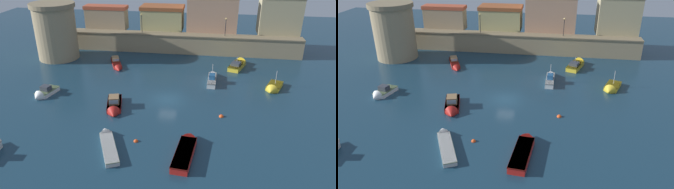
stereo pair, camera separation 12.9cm
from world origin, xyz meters
TOP-DOWN VIEW (x-y plane):
  - ground_plane at (0.00, 0.00)m, footprint 120.30×120.30m
  - quay_wall at (0.00, 21.35)m, footprint 45.46×2.90m
  - old_town_backdrop at (4.67, 24.88)m, footprint 43.40×5.39m
  - fortress_tower at (-23.30, 14.67)m, footprint 8.09×8.09m
  - quay_lamp_0 at (-8.39, 21.35)m, footprint 0.32×0.32m
  - quay_lamp_1 at (8.01, 21.35)m, footprint 0.32×0.32m
  - moored_boat_0 at (3.85, -12.21)m, footprint 2.38×7.34m
  - moored_boat_1 at (-4.91, -12.10)m, footprint 4.39×7.26m
  - moored_boat_2 at (-11.07, 11.92)m, footprint 4.04×6.84m
  - moored_boat_3 at (15.37, 5.51)m, footprint 3.33×4.76m
  - moored_boat_4 at (6.12, 7.58)m, footprint 1.41×6.33m
  - moored_boat_5 at (-6.65, -4.04)m, footprint 3.23×6.12m
  - moored_boat_6 at (-18.02, -1.53)m, footprint 2.68×4.61m
  - moored_boat_7 at (10.61, 14.87)m, footprint 3.80×6.44m
  - mooring_buoy_0 at (-1.96, -11.06)m, footprint 0.53×0.53m
  - mooring_buoy_1 at (7.62, -3.93)m, footprint 0.61×0.61m

SIDE VIEW (x-z plane):
  - ground_plane at x=0.00m, z-range 0.00..0.00m
  - mooring_buoy_0 at x=-1.96m, z-range -0.27..0.27m
  - mooring_buoy_1 at x=7.62m, z-range -0.31..0.31m
  - moored_boat_1 at x=-4.91m, z-range -0.38..0.96m
  - moored_boat_3 at x=15.37m, z-range -1.30..1.98m
  - moored_boat_2 at x=-11.07m, z-range -0.43..1.13m
  - moored_boat_6 at x=-18.02m, z-range -0.53..1.38m
  - moored_boat_0 at x=3.85m, z-range -0.41..1.26m
  - moored_boat_5 at x=-6.65m, z-range -0.59..1.54m
  - moored_boat_7 at x=10.61m, z-range -0.82..1.77m
  - moored_boat_4 at x=6.12m, z-range -1.11..2.13m
  - quay_wall at x=0.00m, z-range 0.01..3.79m
  - fortress_tower at x=-23.30m, z-range 0.06..10.44m
  - quay_lamp_1 at x=8.01m, z-range 4.35..7.80m
  - quay_lamp_0 at x=-8.39m, z-range 4.37..8.15m
  - old_town_backdrop at x=4.67m, z-range 3.02..10.89m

